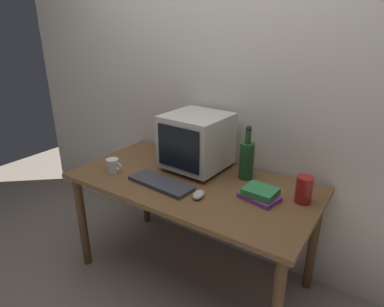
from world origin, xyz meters
TOP-DOWN VIEW (x-y plane):
  - ground_plane at (0.00, 0.00)m, footprint 6.00×6.00m
  - back_wall at (0.00, 0.45)m, footprint 4.00×0.08m
  - desk at (0.00, 0.00)m, footprint 1.52×0.78m
  - crt_monitor at (-0.08, 0.17)m, footprint 0.40×0.40m
  - keyboard at (-0.12, -0.15)m, footprint 0.43×0.18m
  - computer_mouse at (0.15, -0.16)m, footprint 0.08×0.11m
  - bottle_tall at (0.26, 0.22)m, footprint 0.09×0.09m
  - bottle_short at (-0.48, 0.28)m, footprint 0.07×0.07m
  - book_stack at (0.44, 0.02)m, footprint 0.23×0.18m
  - mug at (-0.50, -0.18)m, footprint 0.12×0.08m
  - metal_canister at (0.64, 0.12)m, footprint 0.09×0.09m

SIDE VIEW (x-z plane):
  - ground_plane at x=0.00m, z-range 0.00..0.00m
  - desk at x=0.00m, z-range 0.28..1.00m
  - keyboard at x=-0.12m, z-range 0.73..0.75m
  - computer_mouse at x=0.15m, z-range 0.73..0.76m
  - book_stack at x=0.44m, z-range 0.72..0.79m
  - mug at x=-0.50m, z-range 0.73..0.82m
  - bottle_short at x=-0.48m, z-range 0.70..0.88m
  - metal_canister at x=0.64m, z-range 0.73..0.88m
  - bottle_tall at x=0.26m, z-range 0.68..1.03m
  - crt_monitor at x=-0.08m, z-range 0.73..1.10m
  - back_wall at x=0.00m, z-range 0.00..2.50m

